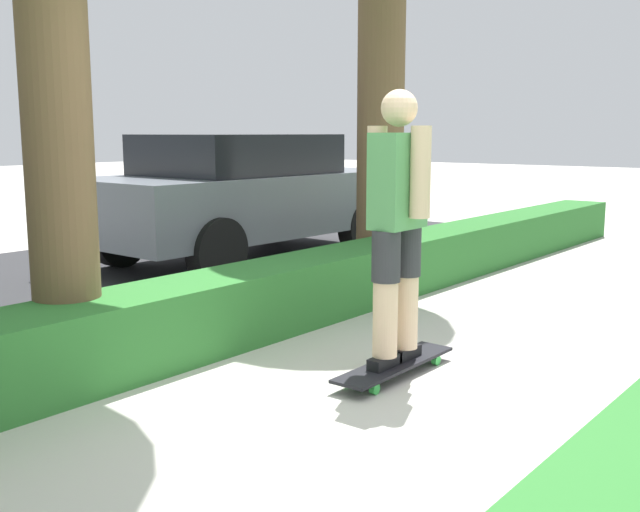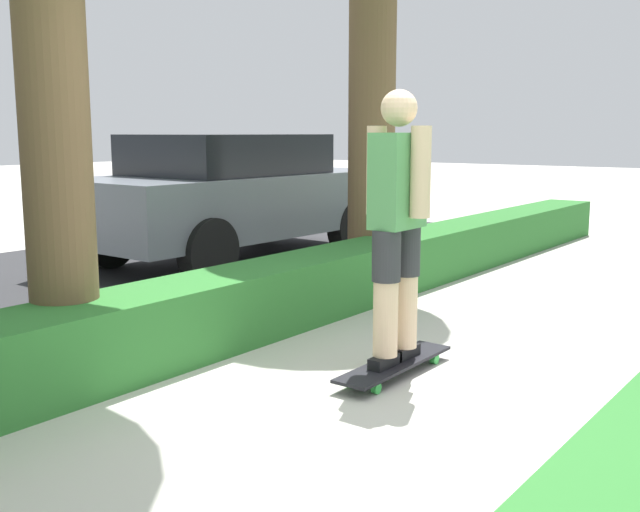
# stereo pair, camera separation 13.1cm
# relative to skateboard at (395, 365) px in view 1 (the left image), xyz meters

# --- Properties ---
(ground_plane) EXTENTS (60.00, 60.00, 0.00)m
(ground_plane) POSITION_rel_skateboard_xyz_m (-0.47, -0.22, -0.07)
(ground_plane) COLOR #BCB7AD
(hedge_row) EXTENTS (15.50, 0.60, 0.50)m
(hedge_row) POSITION_rel_skateboard_xyz_m (-0.47, 1.38, 0.18)
(hedge_row) COLOR #2D702D
(hedge_row) RESTS_ON ground_plane
(skateboard) EXTENTS (1.05, 0.24, 0.09)m
(skateboard) POSITION_rel_skateboard_xyz_m (0.00, 0.00, 0.00)
(skateboard) COLOR black
(skateboard) RESTS_ON ground_plane
(skater_person) EXTENTS (0.50, 0.43, 1.67)m
(skater_person) POSITION_rel_skateboard_xyz_m (-0.00, 0.00, 0.91)
(skater_person) COLOR black
(skater_person) RESTS_ON skateboard
(parked_car_middle) EXTENTS (4.02, 1.84, 1.48)m
(parked_car_middle) POSITION_rel_skateboard_xyz_m (2.51, 3.75, 0.72)
(parked_car_middle) COLOR slate
(parked_car_middle) RESTS_ON ground_plane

